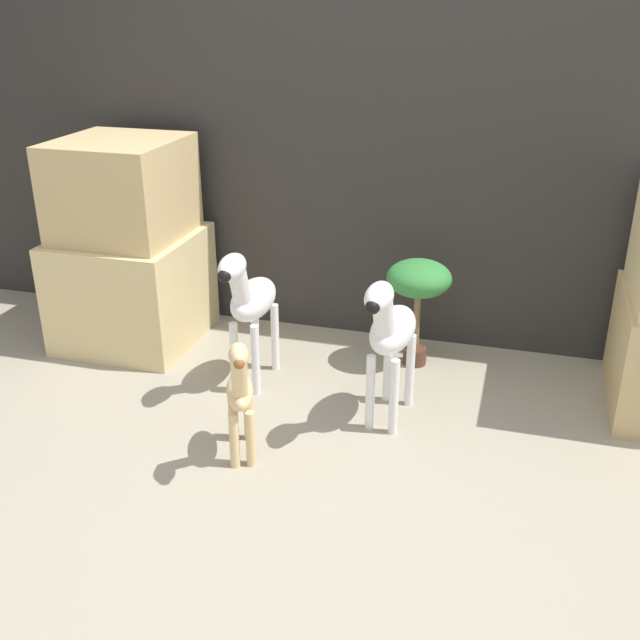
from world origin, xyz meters
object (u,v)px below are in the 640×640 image
(zebra_right, at_px, (390,331))
(zebra_left, at_px, (250,300))
(potted_palm_front, at_px, (419,284))
(giraffe_figurine, at_px, (240,392))

(zebra_right, distance_m, zebra_left, 0.70)
(potted_palm_front, bearing_deg, zebra_right, -92.70)
(zebra_right, height_order, zebra_left, same)
(zebra_left, height_order, giraffe_figurine, zebra_left)
(zebra_left, distance_m, giraffe_figurine, 0.63)
(zebra_right, relative_size, giraffe_figurine, 1.23)
(zebra_right, xyz_separation_m, giraffe_figurine, (-0.50, -0.44, -0.13))
(zebra_left, relative_size, potted_palm_front, 1.30)
(zebra_right, xyz_separation_m, potted_palm_front, (0.03, 0.58, -0.01))
(zebra_right, relative_size, potted_palm_front, 1.30)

